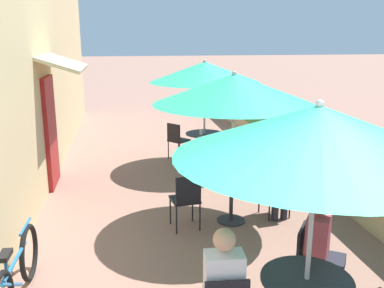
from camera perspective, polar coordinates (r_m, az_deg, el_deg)
cafe_facade_wall at (r=9.02m, az=-19.23°, el=8.77°), size 0.98×14.46×4.20m
planter_hedge at (r=9.93m, az=13.28°, el=0.51°), size 0.60×13.46×1.01m
patio_umbrella_near at (r=3.63m, az=16.43°, el=1.59°), size 2.39×2.39×2.34m
cafe_chair_near_left at (r=4.89m, az=15.53°, el=-14.61°), size 0.55×0.55×0.87m
seated_patron_near_left at (r=4.80m, az=17.02°, el=-13.00°), size 0.51×0.49×1.25m
seated_patron_near_right at (r=3.99m, az=4.12°, el=-18.30°), size 0.35×0.42×1.25m
patio_table_mid at (r=6.65m, az=5.29°, el=-5.89°), size 0.83×0.83×0.73m
patio_umbrella_mid at (r=6.29m, az=5.61°, el=7.28°), size 2.39×2.39×2.34m
cafe_chair_mid_left at (r=6.36m, az=-0.77°, el=-7.10°), size 0.45×0.45×0.87m
cafe_chair_mid_right at (r=7.04m, az=10.73°, el=-5.21°), size 0.45×0.45×0.87m
seated_patron_mid_right at (r=6.89m, az=11.23°, el=-4.16°), size 0.37×0.44×1.25m
coffee_cup_mid at (r=6.61m, az=4.67°, el=-3.90°), size 0.07×0.07×0.09m
patio_table_far at (r=9.52m, az=1.64°, el=0.37°), size 0.83×0.83×0.73m
patio_umbrella_far at (r=9.27m, az=1.70°, el=9.58°), size 2.39×2.39×2.34m
cafe_chair_far_left at (r=9.94m, az=-2.04°, el=0.79°), size 0.56×0.56×0.87m
cafe_chair_far_right at (r=9.15m, az=5.63°, el=-0.46°), size 0.56×0.56×0.87m
coffee_cup_far at (r=9.34m, az=1.22°, el=1.57°), size 0.07×0.07×0.09m
bicycle_leaning at (r=5.12m, az=-22.34°, el=-15.90°), size 0.13×1.72×0.77m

